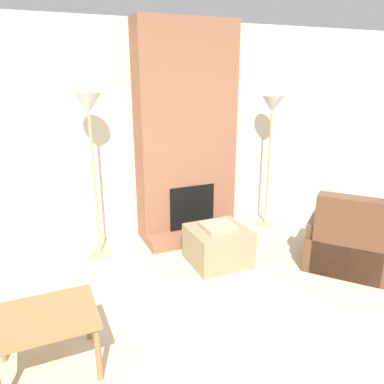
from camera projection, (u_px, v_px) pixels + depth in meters
The scene contains 8 objects.
ground_plane at pixel (342, 381), 2.57m from camera, with size 24.00×24.00×0.00m, color beige.
wall_back at pixel (179, 131), 4.74m from camera, with size 7.73×0.06×2.60m, color beige.
fireplace at pixel (186, 138), 4.56m from camera, with size 1.21×0.63×2.60m.
ottoman at pixel (218, 245), 4.11m from camera, with size 0.61×0.58×0.45m.
armchair at pixel (349, 244), 4.01m from camera, with size 1.17×1.17×0.86m.
side_table at pixel (44, 322), 2.55m from camera, with size 0.70×0.54×0.46m.
floor_lamp_left at pixel (89, 119), 3.88m from camera, with size 0.29×0.29×1.83m.
floor_lamp_right at pixel (272, 117), 4.78m from camera, with size 0.29×0.29×1.74m.
Camera 1 is at (-1.76, -1.45, 2.03)m, focal length 35.00 mm.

